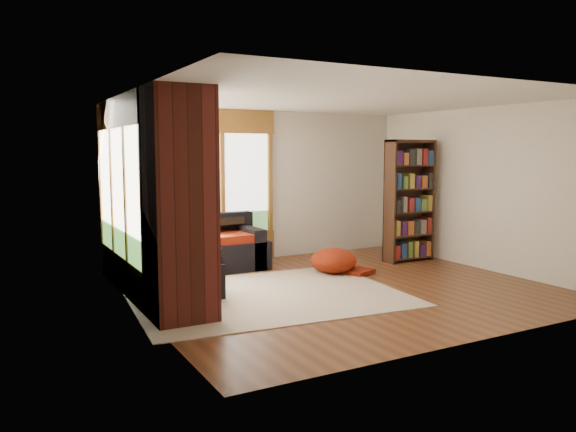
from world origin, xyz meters
name	(u,v)px	position (x,y,z in m)	size (l,w,h in m)	color
floor	(340,288)	(0.00, 0.00, 0.00)	(5.50, 5.50, 0.00)	#4C2815
ceiling	(342,99)	(0.00, 0.00, 2.60)	(5.50, 5.50, 0.00)	white
wall_back	(262,185)	(0.00, 2.50, 1.30)	(5.50, 0.04, 2.60)	silver
wall_front	(484,212)	(0.00, -2.50, 1.30)	(5.50, 0.04, 2.60)	silver
wall_left	(140,204)	(-2.75, 0.00, 1.30)	(0.04, 5.00, 2.60)	silver
wall_right	(484,189)	(2.75, 0.00, 1.30)	(0.04, 5.00, 2.60)	silver
windows_back	(197,185)	(-1.20, 2.47, 1.35)	(2.82, 0.10, 1.90)	#8F5E24
windows_left	(120,193)	(-2.72, 1.20, 1.35)	(0.10, 2.62, 1.90)	#8F5E24
roller_blind	(108,161)	(-2.69, 2.03, 1.75)	(0.03, 0.72, 0.90)	gray
brick_chimney	(179,205)	(-2.40, -0.35, 1.30)	(0.70, 0.70, 2.60)	#471914
sectional_sofa	(167,259)	(-1.95, 1.70, 0.30)	(2.20, 2.20, 0.80)	black
area_rug	(267,295)	(-1.09, 0.10, 0.01)	(3.46, 2.65, 0.01)	silver
bookshelf	(409,201)	(2.14, 1.08, 1.05)	(0.90, 0.30, 2.09)	#391F13
pouf	(334,260)	(0.45, 0.87, 0.21)	(0.72, 0.72, 0.39)	maroon
dog_tan	(164,226)	(-1.97, 1.80, 0.79)	(1.02, 0.92, 0.50)	brown
dog_brindle	(179,234)	(-1.98, 1.02, 0.77)	(0.60, 0.91, 0.48)	black
throw_pillows	(166,227)	(-1.92, 1.85, 0.77)	(1.98, 1.68, 0.45)	black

